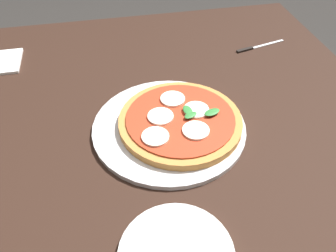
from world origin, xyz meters
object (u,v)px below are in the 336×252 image
(knife, at_px, (255,47))
(serving_tray, at_px, (168,127))
(napkin, at_px, (5,62))
(dining_table, at_px, (177,182))
(pizza, at_px, (180,121))

(knife, bearing_deg, serving_tray, 132.13)
(serving_tray, xyz_separation_m, napkin, (0.38, 0.41, -0.00))
(dining_table, bearing_deg, serving_tray, 1.47)
(napkin, bearing_deg, serving_tray, -132.30)
(serving_tray, bearing_deg, pizza, -94.20)
(pizza, distance_m, knife, 0.44)
(serving_tray, xyz_separation_m, knife, (0.31, -0.34, -0.00))
(dining_table, relative_size, pizza, 4.91)
(napkin, distance_m, knife, 0.76)
(serving_tray, height_order, napkin, serving_tray)
(pizza, bearing_deg, napkin, 49.42)
(pizza, distance_m, napkin, 0.58)
(knife, bearing_deg, napkin, 84.88)
(dining_table, bearing_deg, napkin, 41.63)
(pizza, bearing_deg, knife, -45.21)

